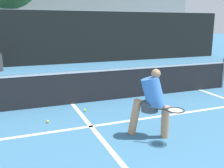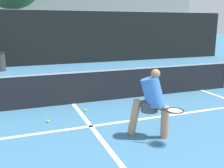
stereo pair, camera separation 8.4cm
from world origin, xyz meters
name	(u,v)px [view 2 (the right image)]	position (x,y,z in m)	size (l,w,h in m)	color
court_service_line	(91,126)	(0.00, 4.77, 0.00)	(8.25, 0.10, 0.01)	white
court_center_mark	(99,137)	(0.00, 4.18, 0.00)	(0.10, 4.82, 0.01)	white
net	(73,87)	(0.00, 6.59, 0.51)	(11.09, 0.09, 1.07)	slate
fence_back	(41,38)	(0.00, 14.40, 1.49)	(24.00, 0.06, 3.00)	black
player_practicing	(152,101)	(1.00, 3.85, 0.74)	(0.90, 1.07, 1.40)	tan
tennis_ball_scattered_0	(155,98)	(2.47, 6.22, 0.03)	(0.07, 0.07, 0.07)	#D1E033
tennis_ball_scattered_2	(48,121)	(-0.87, 5.35, 0.03)	(0.07, 0.07, 0.07)	#D1E033
tennis_ball_scattered_3	(85,110)	(0.16, 5.84, 0.03)	(0.07, 0.07, 0.07)	#D1E033
trash_bin	(0,62)	(-2.14, 13.21, 0.45)	(0.52, 0.52, 0.90)	#3F3F42
parked_car	(36,49)	(-0.08, 17.48, 0.62)	(1.65, 4.56, 1.47)	black
building_far	(27,21)	(0.00, 27.06, 2.55)	(36.00, 2.40, 5.11)	#B2ADA3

